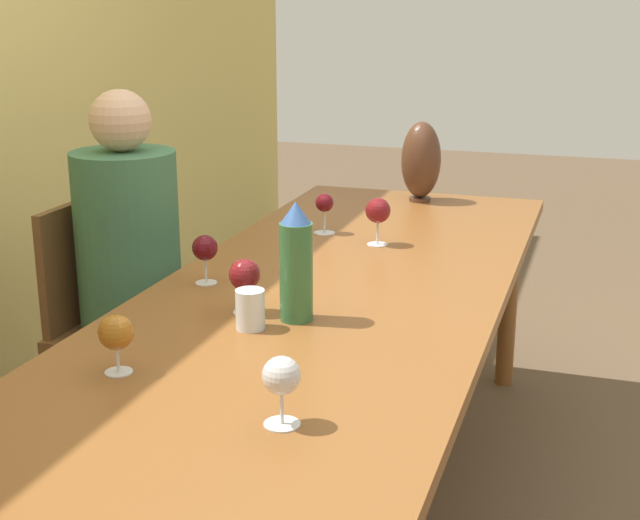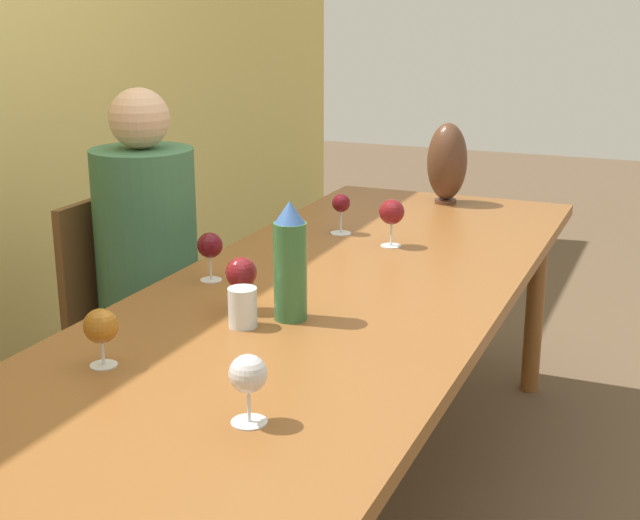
% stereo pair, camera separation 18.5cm
% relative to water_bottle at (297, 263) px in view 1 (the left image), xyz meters
% --- Properties ---
extents(dining_table, '(2.91, 0.93, 0.74)m').
position_rel_water_bottle_xyz_m(dining_table, '(0.10, 0.00, -0.20)').
color(dining_table, brown).
rests_on(dining_table, ground_plane).
extents(water_bottle, '(0.08, 0.08, 0.29)m').
position_rel_water_bottle_xyz_m(water_bottle, '(0.00, 0.00, 0.00)').
color(water_bottle, '#336638').
rests_on(water_bottle, dining_table).
extents(water_tumbler, '(0.07, 0.07, 0.10)m').
position_rel_water_bottle_xyz_m(water_tumbler, '(-0.09, 0.09, -0.10)').
color(water_tumbler, silver).
rests_on(water_tumbler, dining_table).
extents(vase, '(0.15, 0.15, 0.31)m').
position_rel_water_bottle_xyz_m(vase, '(1.40, -0.01, 0.02)').
color(vase, '#4C2D1E').
rests_on(vase, dining_table).
extents(wine_glass_0, '(0.08, 0.08, 0.15)m').
position_rel_water_bottle_xyz_m(wine_glass_0, '(0.73, -0.01, -0.03)').
color(wine_glass_0, silver).
rests_on(wine_glass_0, dining_table).
extents(wine_glass_1, '(0.07, 0.07, 0.13)m').
position_rel_water_bottle_xyz_m(wine_glass_1, '(-0.42, 0.25, -0.06)').
color(wine_glass_1, silver).
rests_on(wine_glass_1, dining_table).
extents(wine_glass_2, '(0.08, 0.08, 0.14)m').
position_rel_water_bottle_xyz_m(wine_glass_2, '(0.01, 0.14, -0.05)').
color(wine_glass_2, silver).
rests_on(wine_glass_2, dining_table).
extents(wine_glass_4, '(0.07, 0.07, 0.14)m').
position_rel_water_bottle_xyz_m(wine_glass_4, '(0.81, 0.19, -0.05)').
color(wine_glass_4, silver).
rests_on(wine_glass_4, dining_table).
extents(wine_glass_5, '(0.07, 0.07, 0.14)m').
position_rel_water_bottle_xyz_m(wine_glass_5, '(0.19, 0.34, -0.05)').
color(wine_glass_5, silver).
rests_on(wine_glass_5, dining_table).
extents(wine_glass_6, '(0.07, 0.07, 0.13)m').
position_rel_water_bottle_xyz_m(wine_glass_6, '(-0.54, -0.16, -0.05)').
color(wine_glass_6, silver).
rests_on(wine_glass_6, dining_table).
extents(chair_far, '(0.44, 0.44, 0.85)m').
position_rel_water_bottle_xyz_m(chair_far, '(0.53, 0.84, -0.42)').
color(chair_far, brown).
rests_on(chair_far, ground_plane).
extents(person_far, '(0.33, 0.33, 1.22)m').
position_rel_water_bottle_xyz_m(person_far, '(0.53, 0.76, -0.23)').
color(person_far, '#2D2D38').
rests_on(person_far, ground_plane).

